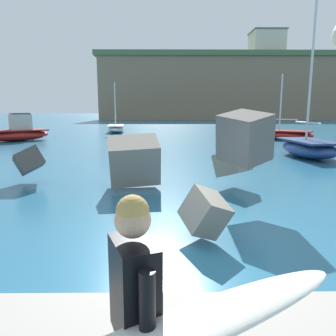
{
  "coord_description": "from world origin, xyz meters",
  "views": [
    {
      "loc": [
        -0.31,
        -5.51,
        2.48
      ],
      "look_at": [
        -0.24,
        0.5,
        1.4
      ],
      "focal_mm": 34.78,
      "sensor_mm": 36.0,
      "label": 1
    }
  ],
  "objects_px": {
    "boat_near_right": "(116,128)",
    "station_building_central": "(267,44)",
    "mooring_buoy_inner": "(268,142)",
    "station_building_west": "(264,50)",
    "surfer_with_board": "(145,324)",
    "boat_near_centre": "(283,134)",
    "boat_mid_left": "(309,147)",
    "boat_near_left": "(17,132)"
  },
  "relations": [
    {
      "from": "boat_near_right",
      "to": "station_building_central",
      "type": "relative_size",
      "value": 0.64
    },
    {
      "from": "mooring_buoy_inner",
      "to": "station_building_west",
      "type": "height_order",
      "value": "station_building_west"
    },
    {
      "from": "surfer_with_board",
      "to": "station_building_central",
      "type": "bearing_deg",
      "value": 72.94
    },
    {
      "from": "mooring_buoy_inner",
      "to": "boat_near_centre",
      "type": "bearing_deg",
      "value": 58.54
    },
    {
      "from": "surfer_with_board",
      "to": "station_building_west",
      "type": "relative_size",
      "value": 0.31
    },
    {
      "from": "mooring_buoy_inner",
      "to": "station_building_west",
      "type": "relative_size",
      "value": 0.07
    },
    {
      "from": "boat_mid_left",
      "to": "boat_near_centre",
      "type": "bearing_deg",
      "value": 76.96
    },
    {
      "from": "station_building_central",
      "to": "boat_near_right",
      "type": "bearing_deg",
      "value": -121.13
    },
    {
      "from": "boat_near_centre",
      "to": "boat_mid_left",
      "type": "relative_size",
      "value": 0.66
    },
    {
      "from": "surfer_with_board",
      "to": "boat_near_centre",
      "type": "xyz_separation_m",
      "value": [
        9.98,
        25.27,
        -0.84
      ]
    },
    {
      "from": "boat_mid_left",
      "to": "station_building_central",
      "type": "xyz_separation_m",
      "value": [
        19.09,
        71.92,
        18.63
      ]
    },
    {
      "from": "boat_near_right",
      "to": "station_building_west",
      "type": "distance_m",
      "value": 72.61
    },
    {
      "from": "boat_mid_left",
      "to": "surfer_with_board",
      "type": "bearing_deg",
      "value": -116.77
    },
    {
      "from": "station_building_central",
      "to": "boat_mid_left",
      "type": "bearing_deg",
      "value": -104.87
    },
    {
      "from": "boat_near_right",
      "to": "station_building_central",
      "type": "height_order",
      "value": "station_building_central"
    },
    {
      "from": "boat_near_centre",
      "to": "boat_near_right",
      "type": "bearing_deg",
      "value": 149.72
    },
    {
      "from": "boat_near_centre",
      "to": "boat_mid_left",
      "type": "bearing_deg",
      "value": -103.04
    },
    {
      "from": "boat_near_right",
      "to": "station_building_west",
      "type": "bearing_deg",
      "value": 61.13
    },
    {
      "from": "surfer_with_board",
      "to": "boat_mid_left",
      "type": "distance_m",
      "value": 16.94
    },
    {
      "from": "mooring_buoy_inner",
      "to": "station_building_central",
      "type": "bearing_deg",
      "value": 73.65
    },
    {
      "from": "boat_near_right",
      "to": "mooring_buoy_inner",
      "type": "distance_m",
      "value": 18.22
    },
    {
      "from": "boat_near_left",
      "to": "station_building_west",
      "type": "relative_size",
      "value": 0.78
    },
    {
      "from": "boat_near_left",
      "to": "mooring_buoy_inner",
      "type": "bearing_deg",
      "value": -10.65
    },
    {
      "from": "surfer_with_board",
      "to": "boat_near_left",
      "type": "height_order",
      "value": "boat_near_left"
    },
    {
      "from": "surfer_with_board",
      "to": "boat_near_right",
      "type": "height_order",
      "value": "boat_near_right"
    },
    {
      "from": "boat_near_right",
      "to": "boat_mid_left",
      "type": "bearing_deg",
      "value": -56.0
    },
    {
      "from": "station_building_central",
      "to": "mooring_buoy_inner",
      "type": "bearing_deg",
      "value": -106.35
    },
    {
      "from": "boat_near_left",
      "to": "station_building_central",
      "type": "bearing_deg",
      "value": 58.46
    },
    {
      "from": "boat_near_left",
      "to": "surfer_with_board",
      "type": "bearing_deg",
      "value": -64.54
    },
    {
      "from": "boat_mid_left",
      "to": "mooring_buoy_inner",
      "type": "relative_size",
      "value": 18.32
    },
    {
      "from": "boat_near_left",
      "to": "boat_near_right",
      "type": "relative_size",
      "value": 0.99
    },
    {
      "from": "mooring_buoy_inner",
      "to": "station_building_central",
      "type": "height_order",
      "value": "station_building_central"
    },
    {
      "from": "boat_mid_left",
      "to": "mooring_buoy_inner",
      "type": "height_order",
      "value": "boat_mid_left"
    },
    {
      "from": "station_building_west",
      "to": "mooring_buoy_inner",
      "type": "bearing_deg",
      "value": -105.94
    },
    {
      "from": "surfer_with_board",
      "to": "boat_near_right",
      "type": "bearing_deg",
      "value": 98.69
    },
    {
      "from": "station_building_central",
      "to": "station_building_west",
      "type": "bearing_deg",
      "value": 77.26
    },
    {
      "from": "boat_near_right",
      "to": "boat_near_left",
      "type": "bearing_deg",
      "value": -123.76
    },
    {
      "from": "boat_near_left",
      "to": "boat_near_right",
      "type": "height_order",
      "value": "boat_near_right"
    },
    {
      "from": "station_building_west",
      "to": "boat_near_centre",
      "type": "bearing_deg",
      "value": -104.87
    },
    {
      "from": "surfer_with_board",
      "to": "station_building_central",
      "type": "relative_size",
      "value": 0.25
    },
    {
      "from": "boat_near_centre",
      "to": "boat_near_right",
      "type": "xyz_separation_m",
      "value": [
        -15.2,
        8.87,
        0.01
      ]
    },
    {
      "from": "mooring_buoy_inner",
      "to": "boat_near_right",
      "type": "bearing_deg",
      "value": 133.5
    }
  ]
}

